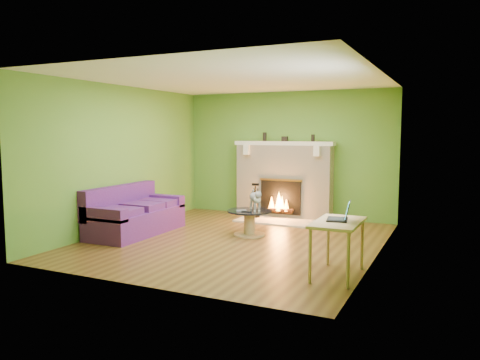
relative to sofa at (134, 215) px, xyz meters
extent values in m
plane|color=#543318|center=(1.86, 0.24, -0.32)|extent=(5.00, 5.00, 0.00)
plane|color=white|center=(1.86, 0.24, 2.28)|extent=(5.00, 5.00, 0.00)
plane|color=#55892C|center=(1.86, 2.74, 0.98)|extent=(5.00, 0.00, 5.00)
plane|color=#55892C|center=(1.86, -2.26, 0.98)|extent=(5.00, 0.00, 5.00)
plane|color=#55892C|center=(-0.39, 0.24, 0.98)|extent=(0.00, 5.00, 5.00)
plane|color=#55892C|center=(4.11, 0.24, 0.98)|extent=(0.00, 5.00, 5.00)
plane|color=silver|center=(4.10, -0.66, 1.23)|extent=(0.00, 1.20, 1.20)
plane|color=white|center=(4.09, -0.66, 1.23)|extent=(0.00, 1.06, 1.06)
cube|color=beige|center=(1.86, 2.57, 0.43)|extent=(2.00, 0.35, 1.50)
cube|color=black|center=(1.86, 2.38, 0.12)|extent=(0.85, 0.03, 0.68)
cube|color=#BD842F|center=(1.86, 2.37, 0.48)|extent=(0.91, 0.02, 0.04)
cylinder|color=black|center=(1.86, 2.34, -0.16)|extent=(0.55, 0.07, 0.07)
cube|color=silver|center=(1.86, 2.54, 1.22)|extent=(2.10, 0.28, 0.08)
cube|color=silver|center=(1.11, 2.35, 1.08)|extent=(0.12, 0.10, 0.20)
cube|color=silver|center=(2.61, 2.35, 1.08)|extent=(0.12, 0.10, 0.20)
cube|color=beige|center=(1.86, 2.04, -0.31)|extent=(1.50, 0.75, 0.03)
cube|color=silver|center=(1.86, 2.54, 1.22)|extent=(2.10, 0.28, 0.08)
cube|color=#4E1961|center=(0.06, -0.01, -0.11)|extent=(0.84, 1.85, 0.42)
cube|color=#4E1961|center=(-0.30, -0.01, 0.25)|extent=(0.19, 1.85, 0.52)
cube|color=#4E1961|center=(0.06, -0.84, 0.15)|extent=(0.84, 0.19, 0.21)
cube|color=#4E1961|center=(0.06, 0.82, 0.15)|extent=(0.84, 0.19, 0.21)
cube|color=#4E1961|center=(0.11, -0.53, 0.15)|extent=(0.67, 0.49, 0.11)
cube|color=#4E1961|center=(0.11, 0.09, 0.15)|extent=(0.67, 0.49, 0.11)
cube|color=#4E1961|center=(0.11, 0.61, 0.15)|extent=(0.67, 0.49, 0.11)
cylinder|color=tan|center=(1.90, 0.71, -0.31)|extent=(0.54, 0.54, 0.03)
cylinder|color=tan|center=(1.90, 0.71, -0.11)|extent=(0.19, 0.19, 0.37)
cylinder|color=black|center=(1.90, 0.71, 0.10)|extent=(0.77, 0.77, 0.02)
cube|color=tan|center=(3.81, -0.91, 0.35)|extent=(0.54, 0.93, 0.04)
cylinder|color=tan|center=(3.59, -1.33, 0.00)|extent=(0.04, 0.04, 0.65)
cylinder|color=tan|center=(4.03, -1.33, 0.00)|extent=(0.04, 0.04, 0.65)
cylinder|color=tan|center=(3.59, -0.50, 0.00)|extent=(0.04, 0.04, 0.65)
cylinder|color=tan|center=(4.03, -0.50, 0.00)|extent=(0.04, 0.04, 0.65)
cube|color=gray|center=(1.80, 0.59, 0.12)|extent=(0.16, 0.14, 0.02)
cube|color=black|center=(1.92, 0.53, 0.12)|extent=(0.16, 0.04, 0.02)
cylinder|color=black|center=(1.42, 2.57, 1.35)|extent=(0.08, 0.08, 0.18)
cylinder|color=black|center=(2.46, 2.57, 1.33)|extent=(0.07, 0.07, 0.14)
cube|color=black|center=(1.87, 2.57, 1.31)|extent=(0.12, 0.08, 0.10)
camera|label=1|loc=(5.11, -6.53, 1.46)|focal=35.00mm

